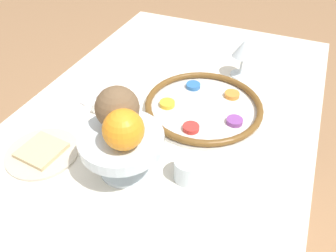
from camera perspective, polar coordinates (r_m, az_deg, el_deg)
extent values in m
cube|color=silver|center=(1.24, -1.50, -14.01)|extent=(1.51, 0.87, 0.77)
cylinder|color=silver|center=(1.01, 6.15, 3.00)|extent=(0.36, 0.36, 0.01)
torus|color=brown|center=(1.00, 6.21, 3.68)|extent=(0.36, 0.36, 0.02)
cylinder|color=red|center=(0.92, 4.02, -0.31)|extent=(0.05, 0.05, 0.01)
cylinder|color=#844299|center=(0.96, 11.52, 0.84)|extent=(0.05, 0.05, 0.01)
cylinder|color=orange|center=(1.07, 11.07, 5.36)|extent=(0.05, 0.05, 0.01)
cylinder|color=#2D6BB7|center=(1.09, 4.42, 7.01)|extent=(0.05, 0.05, 0.01)
cylinder|color=gold|center=(1.01, -0.14, 3.90)|extent=(0.05, 0.05, 0.01)
cylinder|color=silver|center=(1.20, 12.38, 8.75)|extent=(0.07, 0.07, 0.00)
cylinder|color=silver|center=(1.18, 12.64, 10.30)|extent=(0.01, 0.01, 0.07)
cone|color=silver|center=(1.15, 13.13, 13.10)|extent=(0.08, 0.08, 0.06)
cylinder|color=silver|center=(0.84, -7.49, -7.31)|extent=(0.12, 0.12, 0.01)
cylinder|color=silver|center=(0.81, -7.76, -5.27)|extent=(0.03, 0.03, 0.08)
cylinder|color=silver|center=(0.77, -8.11, -2.47)|extent=(0.20, 0.20, 0.03)
sphere|color=orange|center=(0.70, -7.77, -0.63)|extent=(0.09, 0.09, 0.09)
sphere|color=brown|center=(0.75, -8.82, 3.14)|extent=(0.10, 0.10, 0.10)
cylinder|color=beige|center=(0.93, -21.03, -4.39)|extent=(0.19, 0.19, 0.01)
cube|color=#D1B784|center=(0.92, -21.17, -3.95)|extent=(0.11, 0.11, 0.01)
cylinder|color=white|center=(1.07, -10.15, 5.77)|extent=(0.19, 0.06, 0.04)
cylinder|color=silver|center=(0.79, 3.43, -7.53)|extent=(0.07, 0.07, 0.06)
cube|color=silver|center=(1.11, -11.40, 5.92)|extent=(0.18, 0.06, 0.01)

